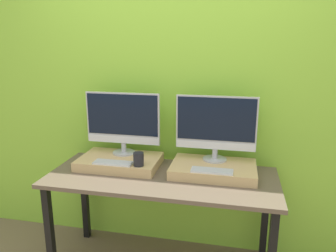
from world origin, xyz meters
The scene contains 9 objects.
wall_back centered at (0.00, 0.76, 1.30)m, with size 8.00×0.04×2.60m.
workbench centered at (0.00, 0.34, 0.70)m, with size 1.66×0.69×0.79m.
wooden_riser_left centered at (-0.36, 0.46, 0.82)m, with size 0.62×0.40×0.07m.
monitor_left centered at (-0.36, 0.56, 1.13)m, with size 0.60×0.18×0.49m.
keyboard_left centered at (-0.36, 0.32, 0.87)m, with size 0.29×0.10×0.01m.
mug centered at (-0.17, 0.32, 0.91)m, with size 0.08×0.08×0.10m.
wooden_riser_right centered at (0.36, 0.46, 0.82)m, with size 0.62×0.40×0.07m.
monitor_right centered at (0.36, 0.56, 1.13)m, with size 0.60×0.18×0.49m.
keyboard_right centered at (0.36, 0.32, 0.87)m, with size 0.29×0.10×0.01m.
Camera 1 is at (0.51, -1.81, 1.73)m, focal length 35.00 mm.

